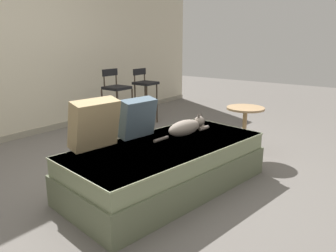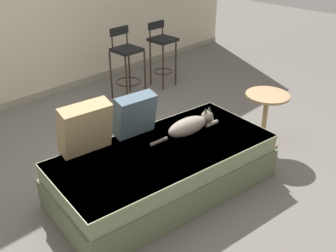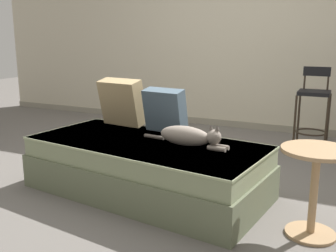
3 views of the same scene
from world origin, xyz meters
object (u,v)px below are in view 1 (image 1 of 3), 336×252
cat (186,127)px  bar_stool_near_window (116,97)px  couch (167,165)px  bar_stool_by_doorway (145,90)px  throw_pillow_corner (94,124)px  side_table (245,124)px  throw_pillow_middle (137,118)px

cat → bar_stool_near_window: 1.89m
couch → bar_stool_by_doorway: size_ratio=2.27×
throw_pillow_corner → cat: size_ratio=0.60×
bar_stool_by_doorway → side_table: bearing=-102.9°
bar_stool_by_doorway → couch: bearing=-134.5°
cat → bar_stool_by_doorway: bar_stool_by_doorway is taller
side_table → cat: bearing=167.7°
throw_pillow_corner → throw_pillow_middle: bearing=-7.8°
throw_pillow_middle → side_table: bearing=-22.5°
couch → bar_stool_by_doorway: (1.74, 1.77, 0.32)m
throw_pillow_corner → side_table: size_ratio=0.77×
throw_pillow_middle → bar_stool_near_window: size_ratio=0.42×
throw_pillow_corner → bar_stool_by_doorway: bearing=31.3°
side_table → couch: bearing=172.2°
bar_stool_by_doorway → throw_pillow_middle: bearing=-140.9°
couch → side_table: (1.29, -0.18, 0.16)m
throw_pillow_middle → bar_stool_near_window: (1.09, 1.41, -0.10)m
bar_stool_by_doorway → side_table: bar_stool_by_doorway is taller
cat → side_table: size_ratio=1.28×
couch → bar_stool_near_window: size_ratio=2.18×
throw_pillow_middle → cat: 0.50m
cat → side_table: (0.94, -0.20, -0.13)m
bar_stool_by_doorway → side_table: (-0.45, -1.95, -0.17)m
couch → throw_pillow_middle: 0.54m
bar_stool_near_window → cat: bearing=-112.9°
throw_pillow_corner → throw_pillow_middle: (0.47, -0.07, -0.03)m
couch → throw_pillow_corner: size_ratio=4.54×
bar_stool_near_window → bar_stool_by_doorway: size_ratio=1.05×
couch → cat: 0.46m
couch → bar_stool_by_doorway: bearing=45.5°
bar_stool_near_window → side_table: 1.96m
cat → side_table: 0.97m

